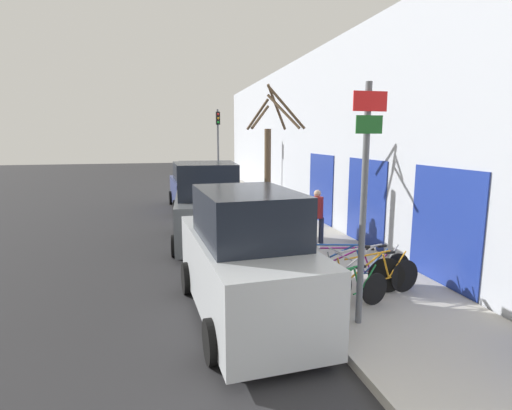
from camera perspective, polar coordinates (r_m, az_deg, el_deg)
name	(u,v)px	position (r m, az deg, el deg)	size (l,w,h in m)	color
ground_plane	(211,237)	(13.26, -6.42, -4.62)	(80.00, 80.00, 0.00)	#28282B
sidewalk_curb	(266,216)	(16.41, 1.39, -1.52)	(3.20, 32.00, 0.15)	#ADA89E
building_facade	(308,138)	(16.54, 7.47, 9.46)	(0.23, 32.00, 6.50)	#B2B7C1
signpost	(364,197)	(6.65, 15.18, 1.13)	(0.57, 0.13, 3.95)	#595B60
bicycle_0	(344,294)	(7.41, 12.44, -12.28)	(2.05, 0.69, 0.85)	black
bicycle_1	(372,279)	(8.20, 16.21, -10.06)	(2.26, 0.51, 0.92)	black
bicycle_2	(363,272)	(8.49, 15.07, -9.23)	(2.41, 0.55, 0.96)	black
bicycle_3	(342,270)	(8.48, 12.14, -9.05)	(2.28, 1.06, 0.99)	black
bicycle_4	(350,268)	(8.77, 13.27, -8.78)	(2.13, 0.84, 0.85)	black
parked_car_0	(245,260)	(7.24, -1.55, -7.89)	(2.15, 4.55, 2.36)	#B2B7BC
parked_car_1	(207,208)	(12.35, -6.98, -0.38)	(2.34, 4.56, 2.50)	#51565B
parked_car_2	(193,188)	(18.47, -9.00, 2.45)	(2.12, 4.84, 2.13)	navy
pedestrian_near	(317,213)	(11.81, 8.71, -1.10)	(0.41, 0.36, 1.60)	#1E2338
street_tree	(269,171)	(11.28, 1.88, 4.94)	(1.60, 1.48, 4.55)	brown
traffic_light	(218,142)	(20.70, -5.43, 9.00)	(0.20, 0.30, 4.50)	#595B60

